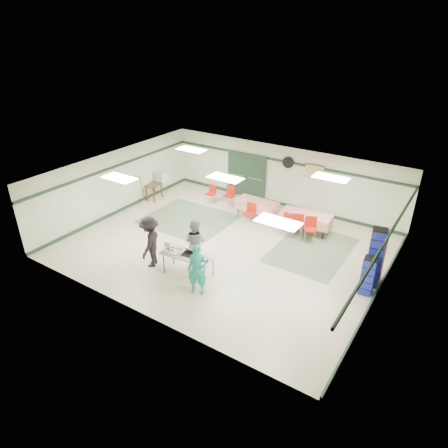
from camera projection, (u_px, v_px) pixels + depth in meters
The scene contains 42 objects.
floor at pixel (225, 246), 14.80m from camera, with size 11.00×11.00×0.00m, color beige.
ceiling at pixel (225, 177), 13.57m from camera, with size 11.00×11.00×0.00m, color silver.
wall_back at pixel (281, 176), 17.52m from camera, with size 11.00×11.00×0.00m, color beige.
wall_front at pixel (134, 273), 10.84m from camera, with size 11.00×11.00×0.00m, color beige.
wall_left at pixel (117, 182), 16.88m from camera, with size 9.00×9.00×0.00m, color beige.
wall_right at pixel (385, 258), 11.49m from camera, with size 9.00×9.00×0.00m, color beige.
trim_back at pixel (282, 161), 17.18m from camera, with size 11.00×0.06×0.10m, color #1D3524.
baseboard_back at pixel (279, 203), 18.09m from camera, with size 11.00×0.06×0.12m, color #1D3524.
trim_left at pixel (115, 166), 16.54m from camera, with size 9.00×0.06×0.10m, color #1D3524.
baseboard_left at pixel (121, 210), 17.45m from camera, with size 9.00×0.06×0.12m, color #1D3524.
trim_right at pixel (388, 237), 11.18m from camera, with size 9.00×0.06×0.10m, color #1D3524.
baseboard_right at pixel (376, 294), 12.09m from camera, with size 9.00×0.06×0.12m, color #1D3524.
green_patch_a at pixel (188, 219), 16.77m from camera, with size 3.50×3.00×0.01m, color #5E7958.
green_patch_b at pixel (312, 250), 14.54m from camera, with size 2.50×3.50×0.01m, color #5E7958.
double_door_left at pixel (238, 174), 18.69m from camera, with size 0.90×0.06×2.10m, color gray.
double_door_right at pixel (256, 177), 18.23m from camera, with size 0.90×0.06×2.10m, color gray.
door_frame at pixel (246, 176), 18.45m from camera, with size 2.00×0.03×2.15m, color #1D3524.
wall_fan at pixel (288, 162), 17.01m from camera, with size 0.50×0.50×0.10m, color black.
scroll_banner at pixel (314, 172), 16.52m from camera, with size 0.80×0.02×0.60m, color #D3B584.
serving_table at pixel (188, 256), 12.83m from camera, with size 1.83×0.91×0.76m.
sheet_tray_right at pixel (201, 261), 12.46m from camera, with size 0.57×0.43×0.02m, color silver.
sheet_tray_mid at pixel (188, 253), 12.87m from camera, with size 0.52×0.40×0.02m, color silver.
sheet_tray_left at pixel (172, 251), 12.98m from camera, with size 0.53×0.40×0.02m, color silver.
baking_pan at pixel (190, 254), 12.75m from camera, with size 0.48×0.30×0.08m, color black.
foam_box_stack at pixel (169, 243), 13.23m from camera, with size 0.22×0.20×0.20m, color white.
volunteer_teal at pixel (197, 270), 11.91m from camera, with size 0.60×0.39×1.64m, color #148E7F.
volunteer_grey at pixel (195, 242), 13.35m from camera, with size 0.82×0.64×1.68m, color gray.
volunteer_dark at pixel (150, 242), 13.26m from camera, with size 1.16×0.67×1.80m, color black.
dining_table_a at pixel (306, 218), 15.59m from camera, with size 2.01×1.02×0.77m.
dining_table_b at pixel (257, 205), 16.67m from camera, with size 1.77×0.82×0.77m.
chair_a at pixel (298, 223), 15.22m from camera, with size 0.52×0.52×0.91m.
chair_b at pixel (287, 221), 15.46m from camera, with size 0.39×0.39×0.84m.
chair_c at pixel (310, 226), 14.96m from camera, with size 0.58×0.58×0.94m.
chair_d at pixel (250, 211), 16.26m from camera, with size 0.41×0.41×0.87m.
chair_loose_a at pixel (230, 193), 17.85m from camera, with size 0.44×0.44×0.91m.
chair_loose_b at pixel (212, 192), 18.13m from camera, with size 0.40×0.40×0.83m.
crate_stack_blue_a at pixel (375, 258), 12.22m from camera, with size 0.43×0.43×1.97m, color #1A22A1.
crate_stack_red at pixel (377, 256), 12.55m from camera, with size 0.37×0.37×1.70m, color maroon.
crate_stack_blue_b at pixel (368, 276), 11.98m from camera, with size 0.38×0.38×1.24m, color #1A22A1.
printer_table at pixel (154, 186), 18.40m from camera, with size 0.61×0.85×0.74m.
office_printer at pixel (161, 176), 18.66m from camera, with size 0.52×0.46×0.41m, color #BBBAB5.
broom at pixel (142, 188), 17.88m from camera, with size 0.03×0.03×1.43m, color brown.
Camera 1 is at (7.02, -10.70, 7.48)m, focal length 32.00 mm.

